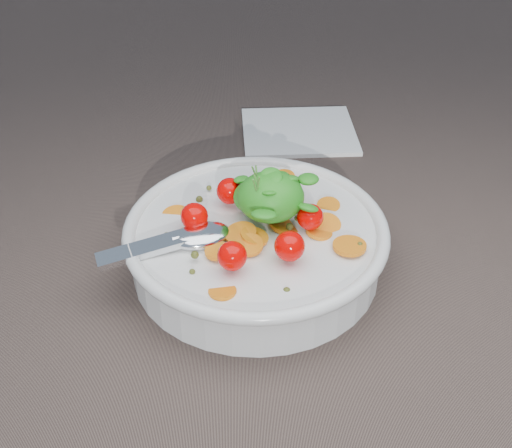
{
  "coord_description": "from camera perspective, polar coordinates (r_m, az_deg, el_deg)",
  "views": [
    {
      "loc": [
        0.01,
        -0.52,
        0.43
      ],
      "look_at": [
        0.02,
        -0.02,
        0.05
      ],
      "focal_mm": 45.0,
      "sensor_mm": 36.0,
      "label": 1
    }
  ],
  "objects": [
    {
      "name": "napkin",
      "position": [
        0.89,
        3.83,
        8.23
      ],
      "size": [
        0.16,
        0.14,
        0.01
      ],
      "primitive_type": "cube",
      "rotation": [
        0.0,
        0.0,
        0.02
      ],
      "color": "white",
      "rests_on": "ground"
    },
    {
      "name": "bowl",
      "position": [
        0.64,
        0.01,
        -1.58
      ],
      "size": [
        0.28,
        0.26,
        0.11
      ],
      "color": "white",
      "rests_on": "ground"
    },
    {
      "name": "ground",
      "position": [
        0.67,
        -1.8,
        -2.72
      ],
      "size": [
        6.0,
        6.0,
        0.0
      ],
      "primitive_type": "plane",
      "color": "brown",
      "rests_on": "ground"
    }
  ]
}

